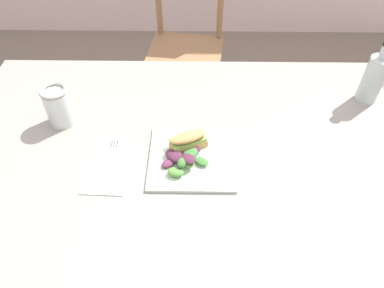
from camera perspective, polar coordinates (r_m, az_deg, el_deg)
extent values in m
plane|color=#7A6B5B|center=(1.68, -2.09, -17.70)|extent=(8.90, 8.90, 0.00)
cube|color=gray|center=(1.04, -1.74, -2.65)|extent=(1.39, 0.99, 0.03)
cube|color=#2D2D33|center=(1.74, -22.08, 0.20)|extent=(0.07, 0.07, 0.71)
cube|color=#2D2D33|center=(1.71, 20.60, -0.20)|extent=(0.07, 0.07, 0.71)
cylinder|color=#8E6642|center=(2.05, -6.51, 6.57)|extent=(0.03, 0.03, 0.43)
cylinder|color=#8E6642|center=(2.00, 3.06, 5.77)|extent=(0.03, 0.03, 0.43)
cylinder|color=#8E6642|center=(2.31, -4.69, 11.91)|extent=(0.03, 0.03, 0.43)
cylinder|color=#8E6642|center=(2.27, 3.91, 11.28)|extent=(0.03, 0.03, 0.43)
cube|color=#8E6642|center=(2.02, -1.15, 14.18)|extent=(0.45, 0.45, 0.02)
cylinder|color=#8E6642|center=(2.06, 4.59, 21.64)|extent=(0.03, 0.03, 0.42)
cube|color=beige|center=(1.02, -0.03, -2.20)|extent=(0.24, 0.24, 0.01)
cube|color=tan|center=(1.04, -0.55, -0.11)|extent=(0.11, 0.08, 0.02)
cube|color=#84A84C|center=(1.03, -0.70, 0.73)|extent=(0.11, 0.09, 0.01)
ellipsoid|color=tan|center=(1.01, -0.56, 1.19)|extent=(0.12, 0.09, 0.02)
ellipsoid|color=#602D47|center=(1.00, -3.84, -3.08)|extent=(0.05, 0.05, 0.01)
ellipsoid|color=#3D7033|center=(1.01, -0.26, -1.41)|extent=(0.06, 0.06, 0.02)
ellipsoid|color=#4C2338|center=(1.00, -2.78, -1.87)|extent=(0.07, 0.07, 0.02)
ellipsoid|color=#4C2338|center=(0.97, -0.56, -2.37)|extent=(0.05, 0.05, 0.01)
ellipsoid|color=#3D7033|center=(1.00, 1.55, -2.74)|extent=(0.05, 0.05, 0.01)
ellipsoid|color=#6B9E47|center=(0.98, -0.69, -2.88)|extent=(0.05, 0.05, 0.01)
ellipsoid|color=#4C2338|center=(1.02, 0.09, -1.13)|extent=(0.06, 0.05, 0.01)
ellipsoid|color=#3D7033|center=(0.97, -1.56, -2.93)|extent=(0.04, 0.04, 0.02)
ellipsoid|color=#518438|center=(0.97, -2.64, -4.48)|extent=(0.05, 0.04, 0.02)
cube|color=white|center=(1.04, -13.06, -3.28)|extent=(0.12, 0.21, 0.00)
cube|color=silver|center=(1.02, -13.37, -4.11)|extent=(0.02, 0.14, 0.00)
cube|color=silver|center=(1.08, -12.30, -0.35)|extent=(0.03, 0.05, 0.00)
cube|color=#38383D|center=(1.08, -11.84, -0.03)|extent=(0.00, 0.03, 0.00)
cube|color=#38383D|center=(1.08, -12.25, -0.01)|extent=(0.00, 0.03, 0.00)
cube|color=#38383D|center=(1.08, -12.66, 0.01)|extent=(0.00, 0.03, 0.00)
cylinder|color=black|center=(1.32, 26.48, 8.26)|extent=(0.06, 0.06, 0.11)
cylinder|color=#B2BCB7|center=(1.31, 26.82, 9.08)|extent=(0.07, 0.07, 0.16)
cylinder|color=gold|center=(1.18, -20.26, 5.07)|extent=(0.07, 0.07, 0.09)
cylinder|color=silver|center=(1.17, -20.40, 5.50)|extent=(0.08, 0.08, 0.12)
torus|color=#B7B29E|center=(1.14, -21.22, 7.95)|extent=(0.08, 0.08, 0.01)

